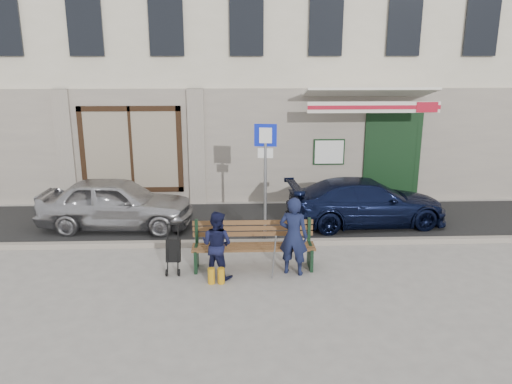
{
  "coord_description": "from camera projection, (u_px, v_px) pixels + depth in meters",
  "views": [
    {
      "loc": [
        -0.28,
        -8.84,
        4.06
      ],
      "look_at": [
        0.12,
        1.6,
        1.2
      ],
      "focal_mm": 35.0,
      "sensor_mm": 36.0,
      "label": 1
    }
  ],
  "objects": [
    {
      "name": "car_silver",
      "position": [
        116.0,
        203.0,
        12.04
      ],
      "size": [
        3.75,
        1.7,
        1.25
      ],
      "primitive_type": "imported",
      "rotation": [
        0.0,
        0.0,
        1.51
      ],
      "color": "#ADACB1",
      "rests_on": "ground"
    },
    {
      "name": "car_navy",
      "position": [
        366.0,
        202.0,
        12.31
      ],
      "size": [
        4.05,
        1.91,
        1.14
      ],
      "primitive_type": "imported",
      "rotation": [
        0.0,
        0.0,
        1.65
      ],
      "color": "black",
      "rests_on": "ground"
    },
    {
      "name": "stroller",
      "position": [
        173.0,
        252.0,
        9.58
      ],
      "size": [
        0.28,
        0.4,
        0.95
      ],
      "rotation": [
        0.0,
        0.0,
        -0.03
      ],
      "color": "black",
      "rests_on": "ground"
    },
    {
      "name": "asphalt_lane",
      "position": [
        249.0,
        222.0,
        12.59
      ],
      "size": [
        60.0,
        3.2,
        0.01
      ],
      "primitive_type": "cube",
      "color": "#282828",
      "rests_on": "ground"
    },
    {
      "name": "bench",
      "position": [
        251.0,
        246.0,
        9.76
      ],
      "size": [
        2.4,
        1.17,
        0.98
      ],
      "color": "brown",
      "rests_on": "ground"
    },
    {
      "name": "ground",
      "position": [
        253.0,
        274.0,
        9.6
      ],
      "size": [
        80.0,
        80.0,
        0.0
      ],
      "primitive_type": "plane",
      "color": "#9E9991",
      "rests_on": "ground"
    },
    {
      "name": "woman",
      "position": [
        217.0,
        245.0,
        9.33
      ],
      "size": [
        0.79,
        0.73,
        1.29
      ],
      "primitive_type": "imported",
      "rotation": [
        0.0,
        0.0,
        2.65
      ],
      "color": "#131534",
      "rests_on": "ground"
    },
    {
      "name": "parking_sign",
      "position": [
        265.0,
        164.0,
        10.94
      ],
      "size": [
        0.49,
        0.11,
        2.64
      ],
      "rotation": [
        0.0,
        0.0,
        -0.13
      ],
      "color": "gray",
      "rests_on": "ground"
    },
    {
      "name": "building",
      "position": [
        245.0,
        27.0,
        16.43
      ],
      "size": [
        20.0,
        8.27,
        10.0
      ],
      "color": "beige",
      "rests_on": "ground"
    },
    {
      "name": "man",
      "position": [
        293.0,
        236.0,
        9.44
      ],
      "size": [
        0.64,
        0.53,
        1.52
      ],
      "primitive_type": "imported",
      "rotation": [
        0.0,
        0.0,
        2.81
      ],
      "color": "#151B3A",
      "rests_on": "ground"
    },
    {
      "name": "curb",
      "position": [
        251.0,
        243.0,
        11.03
      ],
      "size": [
        60.0,
        0.18,
        0.12
      ],
      "primitive_type": "cube",
      "color": "#9E9384",
      "rests_on": "ground"
    }
  ]
}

